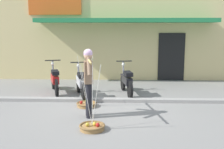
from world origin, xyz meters
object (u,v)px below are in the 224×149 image
at_px(fruit_vendor, 88,78).
at_px(fruit_basket_left_side, 92,126).
at_px(motorcycle_third_in_row, 127,81).
at_px(fruit_basket_right_side, 86,104).
at_px(motorcycle_nearest_shop, 55,80).
at_px(motorcycle_second_in_row, 81,83).

height_order(fruit_vendor, fruit_basket_left_side, fruit_vendor).
bearing_deg(motorcycle_third_in_row, fruit_basket_right_side, -128.70).
distance_m(fruit_vendor, motorcycle_nearest_shop, 2.91).
distance_m(fruit_basket_left_side, motorcycle_third_in_row, 3.31).
relative_size(fruit_basket_left_side, fruit_basket_right_side, 1.00).
distance_m(fruit_basket_left_side, fruit_basket_right_side, 1.78).
bearing_deg(motorcycle_second_in_row, motorcycle_nearest_shop, 151.75).
distance_m(fruit_basket_right_side, motorcycle_third_in_row, 1.88).
relative_size(motorcycle_nearest_shop, motorcycle_second_in_row, 0.98).
distance_m(fruit_vendor, motorcycle_second_in_row, 2.07).
relative_size(fruit_vendor, fruit_basket_right_side, 1.21).
height_order(fruit_basket_right_side, motorcycle_second_in_row, fruit_basket_right_side).
height_order(motorcycle_nearest_shop, motorcycle_second_in_row, same).
xyz_separation_m(fruit_vendor, motorcycle_second_in_row, (-0.49, 1.94, -0.53)).
relative_size(fruit_basket_left_side, motorcycle_third_in_row, 0.80).
distance_m(fruit_basket_left_side, motorcycle_second_in_row, 2.91).
height_order(fruit_vendor, motorcycle_second_in_row, fruit_vendor).
bearing_deg(motorcycle_third_in_row, fruit_basket_left_side, -104.08).
distance_m(fruit_basket_right_side, motorcycle_second_in_row, 1.17).
relative_size(fruit_vendor, motorcycle_nearest_shop, 1.01).
bearing_deg(motorcycle_second_in_row, motorcycle_third_in_row, 14.45).
bearing_deg(fruit_basket_left_side, fruit_basket_right_side, 101.45).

